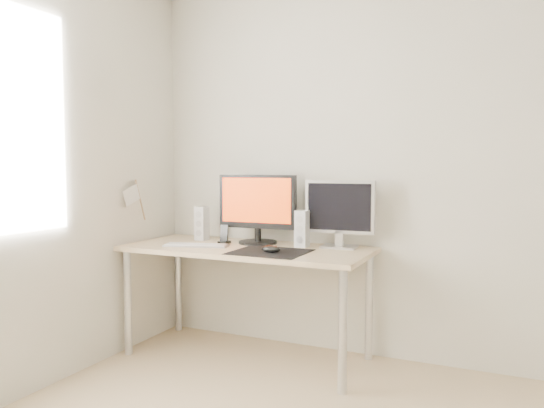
% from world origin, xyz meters
% --- Properties ---
extents(wall_back, '(3.50, 0.00, 3.50)m').
position_xyz_m(wall_back, '(0.00, 1.75, 1.25)').
color(wall_back, white).
rests_on(wall_back, ground).
extents(mousepad, '(0.45, 0.40, 0.00)m').
position_xyz_m(mousepad, '(-0.70, 1.25, 0.73)').
color(mousepad, black).
rests_on(mousepad, desk).
extents(mouse, '(0.12, 0.07, 0.04)m').
position_xyz_m(mouse, '(-0.68, 1.22, 0.76)').
color(mouse, black).
rests_on(mouse, mousepad).
extents(desk, '(1.60, 0.70, 0.73)m').
position_xyz_m(desk, '(-0.93, 1.38, 0.65)').
color(desk, '#D1B587').
rests_on(desk, ground).
extents(main_monitor, '(0.55, 0.27, 0.47)m').
position_xyz_m(main_monitor, '(-0.93, 1.54, 0.98)').
color(main_monitor, black).
rests_on(main_monitor, desk).
extents(second_monitor, '(0.45, 0.17, 0.43)m').
position_xyz_m(second_monitor, '(-0.37, 1.59, 0.97)').
color(second_monitor, silver).
rests_on(second_monitor, desk).
extents(speaker_left, '(0.08, 0.09, 0.24)m').
position_xyz_m(speaker_left, '(-1.37, 1.53, 0.85)').
color(speaker_left, white).
rests_on(speaker_left, desk).
extents(speaker_right, '(0.08, 0.09, 0.24)m').
position_xyz_m(speaker_right, '(-0.60, 1.52, 0.85)').
color(speaker_right, white).
rests_on(speaker_right, desk).
extents(keyboard, '(0.44, 0.22, 0.02)m').
position_xyz_m(keyboard, '(-1.24, 1.26, 0.74)').
color(keyboard, '#ACACAE').
rests_on(keyboard, desk).
extents(phone_dock, '(0.07, 0.06, 0.13)m').
position_xyz_m(phone_dock, '(-1.15, 1.46, 0.77)').
color(phone_dock, black).
rests_on(phone_dock, desk).
extents(pennant, '(0.01, 0.23, 0.29)m').
position_xyz_m(pennant, '(-1.72, 1.24, 1.05)').
color(pennant, '#A57F54').
rests_on(pennant, wall_left).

